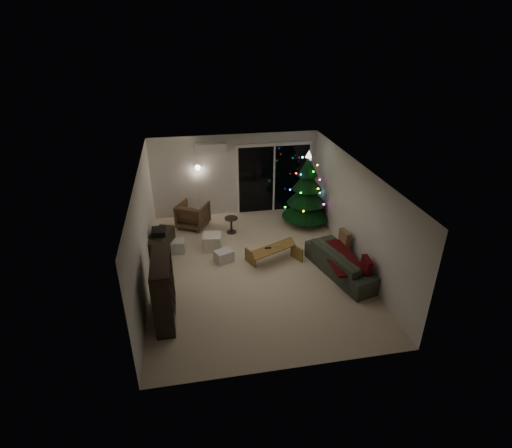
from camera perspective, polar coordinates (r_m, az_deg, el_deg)
The scene contains 18 objects.
room at distance 10.73m, azimuth 0.72°, elevation 2.83°, with size 6.50×7.51×2.60m.
bookshelf at distance 8.21m, azimuth -14.25°, elevation -9.11°, with size 0.35×1.37×1.37m, color black, non-canonical shape.
media_cabinet at distance 10.39m, azimuth -13.50°, elevation -3.06°, with size 0.40×1.07×0.67m, color black.
stereo at distance 10.20m, azimuth -13.74°, elevation -1.09°, with size 0.34×0.40×0.14m, color black.
armchair at distance 11.77m, azimuth -9.00°, elevation 1.28°, with size 0.79×0.81×0.74m, color brown.
ottoman at distance 10.60m, azimuth -6.27°, elevation -2.56°, with size 0.47×0.47×0.42m, color white.
cardboard_box_a at distance 10.64m, azimuth -11.35°, elevation -3.13°, with size 0.45×0.35×0.32m, color silver.
cardboard_box_b at distance 10.06m, azimuth -4.61°, elevation -4.61°, with size 0.43×0.32×0.30m, color silver.
side_table at distance 11.36m, azimuth -3.54°, elevation -0.16°, with size 0.37×0.37×0.47m, color black.
floor_lamp at distance 12.29m, azimuth -8.12°, elevation 4.61°, with size 0.25×0.25×1.57m, color black.
sofa at distance 9.72m, azimuth 12.42°, elevation -5.32°, with size 2.15×0.84×0.63m, color #3D4738.
sofa_throw at distance 9.61m, azimuth 11.95°, elevation -4.68°, with size 0.67×1.55×0.05m, color #55080A.
cushion_a at distance 10.20m, azimuth 12.53°, elevation -2.04°, with size 0.12×0.41×0.41m, color #A57B55.
cushion_b at distance 9.19m, azimuth 15.52°, elevation -5.89°, with size 0.12×0.41×0.41m, color #55080A.
coffee_table at distance 10.02m, azimuth 2.55°, elevation -4.38°, with size 1.25×0.44×0.40m, color brown, non-canonical shape.
remote_a at distance 9.88m, azimuth 1.73°, elevation -3.43°, with size 0.16×0.05×0.02m, color black.
remote_b at distance 9.97m, azimuth 3.08°, elevation -3.15°, with size 0.15×0.04×0.02m, color slate.
christmas_tree at distance 11.58m, azimuth 7.27°, elevation 5.02°, with size 1.39×1.39×2.24m, color #0A3D13.
Camera 1 is at (-1.45, -8.12, 5.40)m, focal length 28.00 mm.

